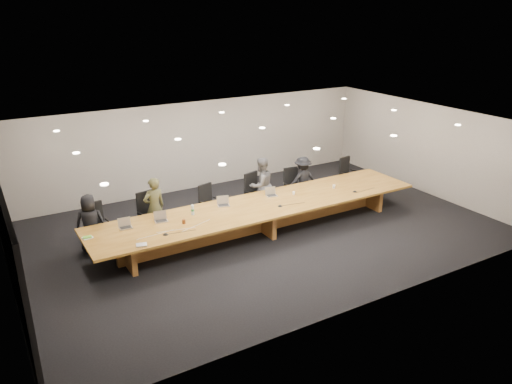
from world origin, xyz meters
TOP-DOWN VIEW (x-y plane):
  - ground at (0.00, 0.00)m, footprint 12.00×12.00m
  - back_wall at (0.00, 4.00)m, footprint 12.00×0.02m
  - left_wall_panel at (-5.94, 0.00)m, footprint 0.08×7.84m
  - conference_table at (0.00, 0.00)m, footprint 9.00×1.80m
  - chair_far_left at (-3.91, 1.24)m, footprint 0.64×0.64m
  - chair_left at (-2.57, 1.24)m, footprint 0.69×0.69m
  - chair_mid_left at (-0.86, 1.30)m, footprint 0.66×0.66m
  - chair_mid_right at (0.53, 1.15)m, footprint 0.75×0.75m
  - chair_right at (1.87, 1.27)m, footprint 0.62×0.62m
  - chair_far_right at (3.99, 1.24)m, footprint 0.66×0.66m
  - person_a at (-4.09, 1.12)m, footprint 0.80×0.63m
  - person_b at (-2.50, 1.12)m, footprint 0.62×0.46m
  - person_c at (0.67, 1.15)m, footprint 0.88×0.73m
  - person_d at (2.12, 1.18)m, footprint 0.95×0.60m
  - laptop_a at (-3.47, 0.34)m, footprint 0.30×0.22m
  - laptop_b at (-2.62, 0.28)m, footprint 0.33×0.26m
  - laptop_c at (-0.89, 0.43)m, footprint 0.36×0.30m
  - laptop_d at (0.55, 0.40)m, footprint 0.33×0.26m
  - water_bottle at (-1.81, 0.29)m, footprint 0.10×0.10m
  - amber_mug at (-2.21, -0.11)m, footprint 0.11×0.11m
  - paper_cup_near at (1.13, 0.20)m, footprint 0.08×0.08m
  - paper_cup_far at (2.40, 0.04)m, footprint 0.08×0.08m
  - notepad at (-4.35, 0.25)m, footprint 0.25×0.21m
  - lime_gadget at (-4.36, 0.24)m, footprint 0.19×0.12m
  - av_box at (-3.44, -0.73)m, footprint 0.27×0.22m
  - mic_left at (-2.80, -0.47)m, footprint 0.15×0.15m
  - mic_center at (0.35, -0.34)m, footprint 0.14×0.14m
  - mic_right at (2.70, -0.49)m, footprint 0.13×0.13m

SIDE VIEW (x-z plane):
  - ground at x=0.00m, z-range 0.00..0.00m
  - conference_table at x=0.00m, z-range 0.15..0.90m
  - chair_mid_left at x=-0.86m, z-range 0.00..1.05m
  - chair_right at x=1.87m, z-range 0.00..1.08m
  - chair_far_right at x=3.99m, z-range 0.00..1.10m
  - chair_far_left at x=-3.91m, z-range 0.00..1.13m
  - chair_left at x=-2.57m, z-range 0.00..1.16m
  - chair_mid_right at x=0.53m, z-range 0.00..1.19m
  - person_d at x=2.12m, z-range 0.00..1.41m
  - person_a at x=-4.09m, z-range 0.00..1.43m
  - notepad at x=-4.35m, z-range 0.75..0.76m
  - mic_right at x=2.70m, z-range 0.75..0.78m
  - mic_center at x=0.35m, z-range 0.75..0.78m
  - mic_left at x=-2.80m, z-range 0.75..0.78m
  - av_box at x=-3.44m, z-range 0.75..0.78m
  - lime_gadget at x=-4.36m, z-range 0.76..0.79m
  - paper_cup_near at x=1.13m, z-range 0.75..0.83m
  - person_b at x=-2.50m, z-range 0.00..1.58m
  - paper_cup_far at x=2.40m, z-range 0.75..0.84m
  - amber_mug at x=-2.21m, z-range 0.75..0.85m
  - person_c at x=0.67m, z-range 0.00..1.61m
  - laptop_a at x=-3.47m, z-range 0.75..0.98m
  - laptop_d at x=0.55m, z-range 0.75..0.98m
  - laptop_b at x=-2.62m, z-range 0.75..0.99m
  - laptop_c at x=-0.89m, z-range 0.75..0.99m
  - water_bottle at x=-1.81m, z-range 0.75..1.00m
  - left_wall_panel at x=-5.94m, z-range 0.00..2.74m
  - back_wall at x=0.00m, z-range 0.00..2.80m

